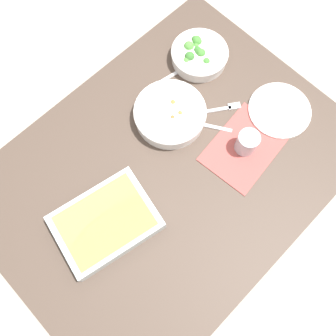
{
  "coord_description": "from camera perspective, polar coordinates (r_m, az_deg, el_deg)",
  "views": [
    {
      "loc": [
        0.27,
        0.27,
        1.86
      ],
      "look_at": [
        0.0,
        0.0,
        0.74
      ],
      "focal_mm": 37.95,
      "sensor_mm": 36.0,
      "label": 1
    }
  ],
  "objects": [
    {
      "name": "ground_plane",
      "position": [
        1.9,
        0.0,
        -7.23
      ],
      "size": [
        6.0,
        6.0,
        0.0
      ],
      "primitive_type": "plane",
      "color": "#B2A899"
    },
    {
      "name": "dining_table",
      "position": [
        1.27,
        0.0,
        -1.31
      ],
      "size": [
        1.2,
        0.9,
        0.74
      ],
      "color": "#4C3D33",
      "rests_on": "ground_plane"
    },
    {
      "name": "placemat",
      "position": [
        1.24,
        12.18,
        3.28
      ],
      "size": [
        0.3,
        0.23,
        0.0
      ],
      "primitive_type": "cube",
      "rotation": [
        0.0,
        0.0,
        0.11
      ],
      "color": "#B24C47",
      "rests_on": "dining_table"
    },
    {
      "name": "stew_bowl",
      "position": [
        1.23,
        0.32,
        8.68
      ],
      "size": [
        0.25,
        0.25,
        0.06
      ],
      "color": "white",
      "rests_on": "dining_table"
    },
    {
      "name": "broccoli_bowl",
      "position": [
        1.36,
        5.0,
        17.73
      ],
      "size": [
        0.21,
        0.21,
        0.07
      ],
      "color": "white",
      "rests_on": "dining_table"
    },
    {
      "name": "baking_dish",
      "position": [
        1.12,
        -10.04,
        -8.48
      ],
      "size": [
        0.34,
        0.28,
        0.06
      ],
      "color": "silver",
      "rests_on": "dining_table"
    },
    {
      "name": "drink_cup",
      "position": [
        1.2,
        12.53,
        3.93
      ],
      "size": [
        0.07,
        0.07,
        0.08
      ],
      "color": "#B2BCC6",
      "rests_on": "dining_table"
    },
    {
      "name": "side_plate",
      "position": [
        1.32,
        17.47,
        8.82
      ],
      "size": [
        0.22,
        0.22,
        0.01
      ],
      "primitive_type": "cylinder",
      "color": "white",
      "rests_on": "dining_table"
    },
    {
      "name": "spoon_by_stew",
      "position": [
        1.25,
        5.18,
        7.04
      ],
      "size": [
        0.11,
        0.16,
        0.01
      ],
      "color": "silver",
      "rests_on": "dining_table"
    },
    {
      "name": "spoon_by_broccoli",
      "position": [
        1.35,
        1.43,
        15.13
      ],
      "size": [
        0.18,
        0.05,
        0.01
      ],
      "color": "silver",
      "rests_on": "dining_table"
    },
    {
      "name": "fork_on_table",
      "position": [
        1.28,
        8.46,
        9.33
      ],
      "size": [
        0.16,
        0.11,
        0.01
      ],
      "color": "silver",
      "rests_on": "dining_table"
    }
  ]
}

